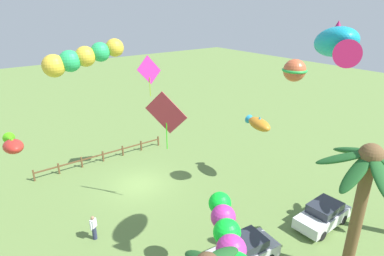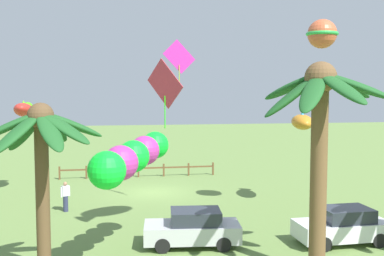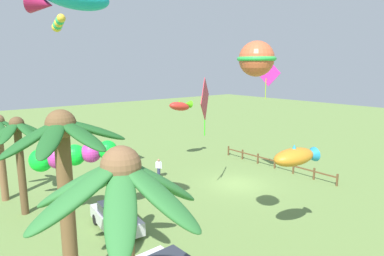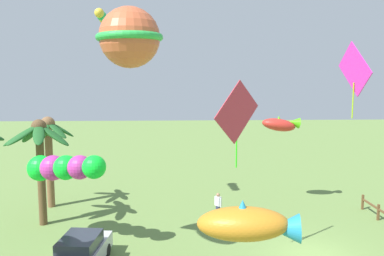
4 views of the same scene
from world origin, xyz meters
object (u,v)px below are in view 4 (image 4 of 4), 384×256
at_px(kite_fish_2, 281,124).
at_px(kite_diamond_3, 237,113).
at_px(spectator_0, 218,206).
at_px(kite_ball_5, 130,37).
at_px(parked_car_0, 81,252).
at_px(palm_tree_0, 49,142).
at_px(palm_tree_2, 39,145).
at_px(kite_tube_0, 63,168).
at_px(kite_tube_7, 105,20).
at_px(kite_diamond_4, 355,70).
at_px(kite_fish_6, 248,224).

relative_size(kite_fish_2, kite_diamond_3, 0.66).
bearing_deg(spectator_0, kite_ball_5, 164.27).
distance_m(parked_car_0, spectator_0, 8.72).
xyz_separation_m(palm_tree_0, palm_tree_2, (-3.12, -0.46, 0.33)).
bearing_deg(kite_tube_0, parked_car_0, -151.74).
height_order(kite_tube_0, kite_fish_2, kite_fish_2).
distance_m(kite_ball_5, kite_tube_7, 14.76).
bearing_deg(kite_diamond_3, kite_tube_7, 44.06).
bearing_deg(spectator_0, kite_tube_0, 111.54).
bearing_deg(kite_diamond_4, kite_ball_5, 125.83).
height_order(parked_car_0, kite_ball_5, kite_ball_5).
relative_size(kite_diamond_3, kite_fish_6, 1.43).
bearing_deg(palm_tree_2, kite_ball_5, -152.26).
xyz_separation_m(palm_tree_2, kite_fish_2, (3.10, -14.37, 0.70)).
xyz_separation_m(kite_fish_6, kite_tube_7, (14.47, 5.82, 6.96)).
relative_size(palm_tree_0, kite_ball_5, 2.98).
bearing_deg(kite_ball_5, palm_tree_0, 24.19).
distance_m(kite_diamond_3, kite_fish_6, 7.85).
distance_m(palm_tree_0, kite_diamond_3, 13.61).
distance_m(kite_diamond_4, kite_fish_6, 8.96).
relative_size(spectator_0, kite_tube_0, 0.37).
height_order(kite_tube_0, kite_tube_7, kite_tube_7).
height_order(kite_fish_2, kite_fish_6, kite_fish_2).
distance_m(palm_tree_2, kite_tube_7, 8.09).
bearing_deg(kite_diamond_4, spectator_0, 34.09).
distance_m(palm_tree_0, kite_fish_6, 18.43).
height_order(kite_diamond_3, kite_ball_5, kite_ball_5).
relative_size(palm_tree_2, spectator_0, 3.77).
xyz_separation_m(spectator_0, kite_diamond_3, (-5.34, -0.17, 5.92)).
relative_size(kite_fish_2, kite_fish_6, 0.95).
bearing_deg(spectator_0, palm_tree_0, 75.12).
distance_m(kite_tube_0, kite_diamond_4, 13.84).
bearing_deg(kite_fish_6, parked_car_0, 39.32).
bearing_deg(kite_ball_5, kite_fish_6, -94.77).
bearing_deg(parked_car_0, kite_fish_6, -140.68).
height_order(parked_car_0, kite_diamond_3, kite_diamond_3).
distance_m(palm_tree_0, kite_tube_0, 6.44).
relative_size(palm_tree_0, kite_fish_6, 2.19).
distance_m(kite_diamond_4, kite_ball_5, 10.04).
height_order(spectator_0, kite_tube_7, kite_tube_7).
distance_m(spectator_0, kite_fish_6, 13.44).
bearing_deg(palm_tree_2, palm_tree_0, 8.43).
bearing_deg(kite_fish_2, palm_tree_0, 89.90).
relative_size(kite_diamond_4, kite_fish_6, 1.14).
bearing_deg(palm_tree_0, kite_fish_6, -148.09).
bearing_deg(kite_tube_0, kite_tube_7, -16.47).
height_order(palm_tree_0, kite_fish_2, palm_tree_0).
height_order(kite_tube_0, kite_diamond_3, kite_diamond_3).
height_order(kite_diamond_4, kite_fish_6, kite_diamond_4).
xyz_separation_m(spectator_0, kite_tube_7, (1.61, 6.56, 10.82)).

